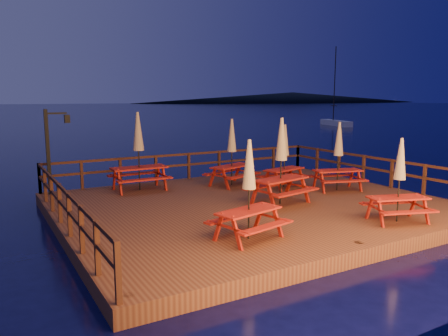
{
  "coord_description": "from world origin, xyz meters",
  "views": [
    {
      "loc": [
        -7.71,
        -11.63,
        3.81
      ],
      "look_at": [
        -0.72,
        0.6,
        1.51
      ],
      "focal_mm": 35.0,
      "sensor_mm": 36.0,
      "label": 1
    }
  ],
  "objects_px": {
    "sailboat": "(336,123)",
    "picnic_table_2": "(284,155)",
    "lamp_post": "(52,144)",
    "picnic_table_1": "(232,151)",
    "picnic_table_0": "(139,150)"
  },
  "relations": [
    {
      "from": "lamp_post",
      "to": "picnic_table_0",
      "type": "bearing_deg",
      "value": -17.02
    },
    {
      "from": "sailboat",
      "to": "picnic_table_1",
      "type": "xyz_separation_m",
      "value": [
        -33.7,
        -29.27,
        1.39
      ]
    },
    {
      "from": "picnic_table_0",
      "to": "picnic_table_1",
      "type": "bearing_deg",
      "value": -13.99
    },
    {
      "from": "lamp_post",
      "to": "sailboat",
      "type": "relative_size",
      "value": 0.28
    },
    {
      "from": "picnic_table_0",
      "to": "sailboat",
      "type": "bearing_deg",
      "value": 38.47
    },
    {
      "from": "lamp_post",
      "to": "picnic_table_0",
      "type": "distance_m",
      "value": 2.98
    },
    {
      "from": "picnic_table_1",
      "to": "lamp_post",
      "type": "bearing_deg",
      "value": 144.59
    },
    {
      "from": "lamp_post",
      "to": "picnic_table_2",
      "type": "xyz_separation_m",
      "value": [
        7.79,
        -3.11,
        -0.55
      ]
    },
    {
      "from": "sailboat",
      "to": "picnic_table_2",
      "type": "height_order",
      "value": "sailboat"
    },
    {
      "from": "picnic_table_1",
      "to": "picnic_table_2",
      "type": "height_order",
      "value": "picnic_table_1"
    },
    {
      "from": "lamp_post",
      "to": "picnic_table_2",
      "type": "bearing_deg",
      "value": -21.75
    },
    {
      "from": "picnic_table_0",
      "to": "picnic_table_2",
      "type": "xyz_separation_m",
      "value": [
        4.96,
        -2.24,
        -0.25
      ]
    },
    {
      "from": "sailboat",
      "to": "picnic_table_1",
      "type": "distance_m",
      "value": 44.66
    },
    {
      "from": "picnic_table_2",
      "to": "sailboat",
      "type": "bearing_deg",
      "value": 30.74
    },
    {
      "from": "picnic_table_0",
      "to": "picnic_table_1",
      "type": "distance_m",
      "value": 3.55
    }
  ]
}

